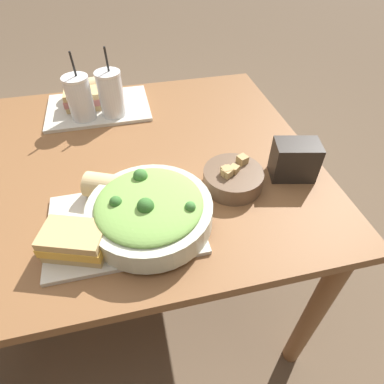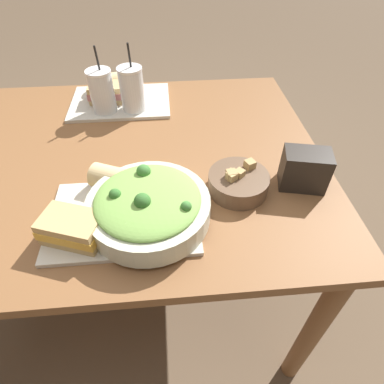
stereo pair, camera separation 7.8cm
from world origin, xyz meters
TOP-DOWN VIEW (x-y plane):
  - ground_plane at (0.00, 0.00)m, footprint 12.00×12.00m
  - dining_table at (0.00, 0.00)m, footprint 1.30×0.99m
  - tray_near at (0.05, -0.27)m, footprint 0.37×0.26m
  - tray_far at (0.00, 0.33)m, footprint 0.37×0.26m
  - salad_bowl at (0.12, -0.28)m, footprint 0.30×0.30m
  - soup_bowl at (0.36, -0.19)m, footprint 0.16×0.16m
  - sandwich_near at (-0.06, -0.33)m, footprint 0.16×0.13m
  - baguette_near at (0.04, -0.18)m, footprint 0.18×0.13m
  - sandwich_far at (-0.05, 0.33)m, footprint 0.13×0.09m
  - baguette_far at (-0.03, 0.42)m, footprint 0.15×0.09m
  - drink_cup_dark at (-0.05, 0.26)m, footprint 0.09×0.09m
  - drink_cup_red at (0.06, 0.26)m, footprint 0.09×0.09m
  - chip_bag at (0.54, -0.19)m, footprint 0.14×0.10m

SIDE VIEW (x-z plane):
  - ground_plane at x=0.00m, z-range 0.00..0.00m
  - dining_table at x=0.00m, z-range 0.28..1.04m
  - tray_near at x=0.05m, z-range 0.75..0.77m
  - tray_far at x=0.00m, z-range 0.75..0.77m
  - soup_bowl at x=0.36m, z-range 0.75..0.82m
  - sandwich_near at x=-0.06m, z-range 0.77..0.83m
  - sandwich_far at x=-0.05m, z-range 0.77..0.83m
  - baguette_far at x=-0.03m, z-range 0.77..0.83m
  - baguette_near at x=0.04m, z-range 0.77..0.83m
  - salad_bowl at x=0.12m, z-range 0.76..0.86m
  - chip_bag at x=0.54m, z-range 0.75..0.86m
  - drink_cup_dark at x=-0.05m, z-range 0.72..0.95m
  - drink_cup_red at x=0.06m, z-range 0.72..0.96m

